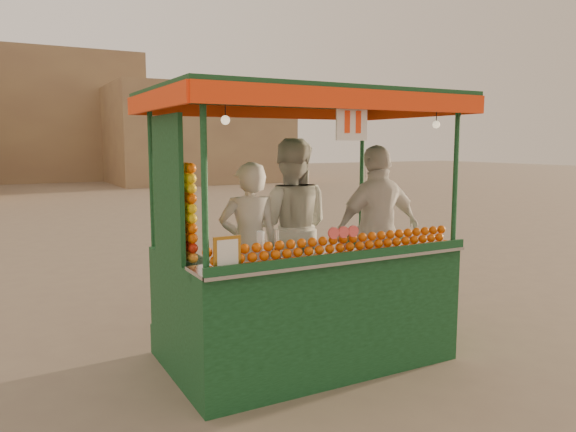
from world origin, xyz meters
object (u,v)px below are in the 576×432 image
juice_cart (301,277)px  vendor_right (378,231)px  vendor_left (249,246)px  vendor_middle (290,228)px

juice_cart → vendor_right: 1.03m
juice_cart → vendor_right: size_ratio=1.58×
juice_cart → vendor_left: size_ratio=1.74×
juice_cart → vendor_right: juice_cart is taller
juice_cart → vendor_middle: (0.18, 0.55, 0.38)m
vendor_left → vendor_right: 1.35m
juice_cart → vendor_left: (-0.37, 0.36, 0.27)m
vendor_middle → vendor_right: (0.78, -0.44, -0.03)m
vendor_left → vendor_middle: vendor_middle is taller
vendor_middle → vendor_right: bearing=-178.9°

